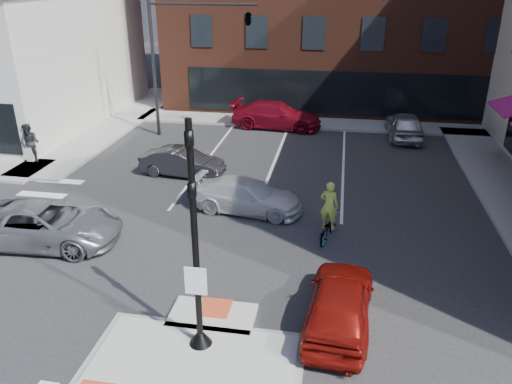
% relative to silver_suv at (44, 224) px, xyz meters
% --- Properties ---
extents(ground, '(120.00, 120.00, 0.00)m').
position_rel_silver_suv_xyz_m(ground, '(6.92, -4.75, -0.76)').
color(ground, '#28282B').
rests_on(ground, ground).
extents(refuge_island, '(5.40, 4.65, 0.13)m').
position_rel_silver_suv_xyz_m(refuge_island, '(6.92, -5.01, -0.71)').
color(refuge_island, gray).
rests_on(refuge_island, ground).
extents(sidewalk_n, '(26.00, 3.00, 0.15)m').
position_rel_silver_suv_xyz_m(sidewalk_n, '(9.92, 17.25, -0.68)').
color(sidewalk_n, gray).
rests_on(sidewalk_n, ground).
extents(building_far_left, '(10.00, 12.00, 10.00)m').
position_rel_silver_suv_xyz_m(building_far_left, '(2.92, 47.25, 4.24)').
color(building_far_left, slate).
rests_on(building_far_left, ground).
extents(building_far_right, '(12.00, 12.00, 12.00)m').
position_rel_silver_suv_xyz_m(building_far_right, '(15.92, 49.25, 5.24)').
color(building_far_right, brown).
rests_on(building_far_right, ground).
extents(signal_pole, '(0.60, 0.60, 5.98)m').
position_rel_silver_suv_xyz_m(signal_pole, '(6.92, -4.35, 1.60)').
color(signal_pole, black).
rests_on(signal_pole, refuge_island).
extents(mast_arm_signal, '(6.10, 2.24, 8.00)m').
position_rel_silver_suv_xyz_m(mast_arm_signal, '(3.45, 13.25, 5.45)').
color(mast_arm_signal, black).
rests_on(mast_arm_signal, ground).
extents(silver_suv, '(5.59, 2.84, 1.51)m').
position_rel_silver_suv_xyz_m(silver_suv, '(0.00, 0.00, 0.00)').
color(silver_suv, '#9D9FA4').
rests_on(silver_suv, ground).
extents(red_sedan, '(2.05, 4.41, 1.46)m').
position_rel_silver_suv_xyz_m(red_sedan, '(10.42, -2.82, -0.03)').
color(red_sedan, maroon).
rests_on(red_sedan, ground).
extents(white_pickup, '(4.72, 2.37, 1.31)m').
position_rel_silver_suv_xyz_m(white_pickup, '(6.58, 3.84, -0.10)').
color(white_pickup, silver).
rests_on(white_pickup, ground).
extents(bg_car_dark, '(4.11, 1.80, 1.31)m').
position_rel_silver_suv_xyz_m(bg_car_dark, '(2.82, 7.15, -0.10)').
color(bg_car_dark, '#2A292F').
rests_on(bg_car_dark, ground).
extents(bg_car_silver, '(2.03, 4.63, 1.55)m').
position_rel_silver_suv_xyz_m(bg_car_silver, '(13.83, 15.08, 0.02)').
color(bg_car_silver, silver).
rests_on(bg_car_silver, ground).
extents(bg_car_red, '(5.76, 2.76, 1.62)m').
position_rel_silver_suv_xyz_m(bg_car_red, '(6.18, 15.88, 0.05)').
color(bg_car_red, maroon).
rests_on(bg_car_red, ground).
extents(cyclist, '(1.03, 1.89, 2.26)m').
position_rel_silver_suv_xyz_m(cyclist, '(9.92, 1.99, 0.00)').
color(cyclist, '#3F3F44').
rests_on(cyclist, ground).
extents(pedestrian_a, '(1.02, 0.82, 1.98)m').
position_rel_silver_suv_xyz_m(pedestrian_a, '(-5.08, 7.25, 0.38)').
color(pedestrian_a, black).
rests_on(pedestrian_a, sidewalk_nw).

